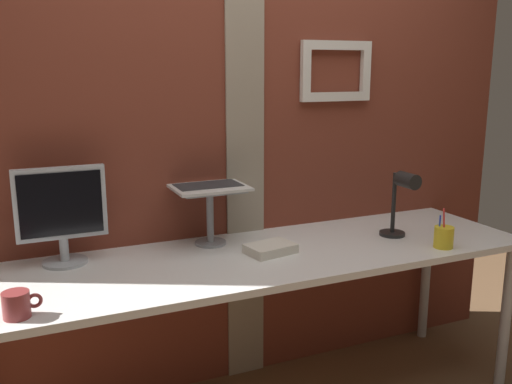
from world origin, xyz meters
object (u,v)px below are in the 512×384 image
desk_lamp (402,198)px  coffee_mug (17,305)px  pen_cup (444,237)px  laptop (204,173)px  monitor (61,210)px

desk_lamp → coffee_mug: 1.66m
coffee_mug → pen_cup: bearing=0.0°
desk_lamp → laptop: bearing=157.5°
monitor → pen_cup: monitor is taller
monitor → laptop: (0.63, 0.07, 0.09)m
desk_lamp → pen_cup: desk_lamp is taller
desk_lamp → coffee_mug: size_ratio=2.59×
desk_lamp → pen_cup: 0.25m
pen_cup → coffee_mug: bearing=-180.0°
laptop → pen_cup: laptop is taller
desk_lamp → pen_cup: bearing=-64.3°
laptop → pen_cup: size_ratio=1.82×
pen_cup → laptop: bearing=150.0°
laptop → desk_lamp: 0.91m
monitor → pen_cup: (1.55, -0.46, -0.18)m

